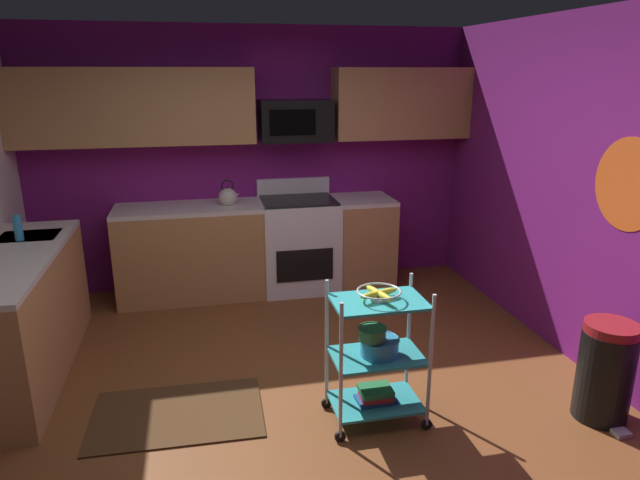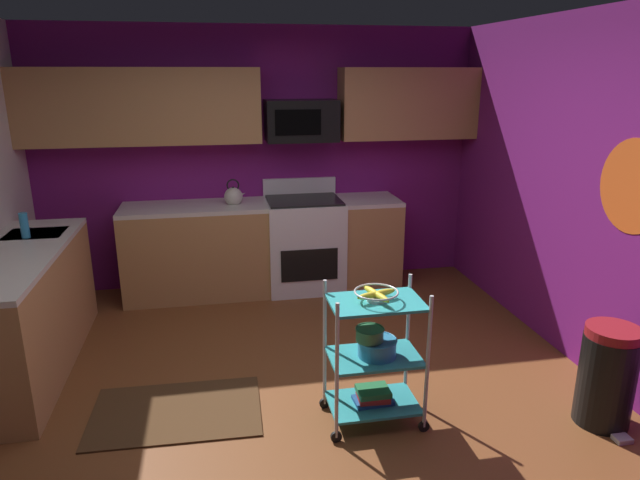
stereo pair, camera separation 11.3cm
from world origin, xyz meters
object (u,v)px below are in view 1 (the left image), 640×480
object	(u,v)px
microwave	(295,121)
book_stack	(376,394)
mixing_bowl_large	(379,346)
dish_soap_bottle	(18,228)
trash_can	(605,371)
kettle	(228,197)
rolling_cart	(377,356)
oven_range	(299,243)
mixing_bowl_small	(372,333)
fruit_bowl	(379,293)

from	to	relation	value
microwave	book_stack	world-z (taller)	microwave
mixing_bowl_large	dish_soap_bottle	world-z (taller)	dish_soap_bottle
book_stack	trash_can	bearing A→B (deg)	-11.58
dish_soap_bottle	trash_can	xyz separation A→B (m)	(3.83, -1.81, -0.69)
kettle	dish_soap_bottle	size ratio (longest dim) A/B	1.32
trash_can	dish_soap_bottle	bearing A→B (deg)	154.74
book_stack	trash_can	xyz separation A→B (m)	(1.44, -0.29, 0.15)
rolling_cart	mixing_bowl_large	distance (m)	0.07
microwave	mixing_bowl_large	world-z (taller)	microwave
oven_range	trash_can	size ratio (longest dim) A/B	1.67
dish_soap_bottle	book_stack	bearing A→B (deg)	-32.30
mixing_bowl_small	rolling_cart	bearing A→B (deg)	13.58
rolling_cart	kettle	distance (m)	2.56
mixing_bowl_small	dish_soap_bottle	xyz separation A→B (m)	(-2.36, 1.52, 0.40)
microwave	fruit_bowl	world-z (taller)	microwave
microwave	rolling_cart	bearing A→B (deg)	-88.65
mixing_bowl_small	kettle	world-z (taller)	kettle
trash_can	book_stack	bearing A→B (deg)	168.42
mixing_bowl_large	kettle	distance (m)	2.55
mixing_bowl_large	trash_can	bearing A→B (deg)	-11.70
fruit_bowl	dish_soap_bottle	world-z (taller)	dish_soap_bottle
mixing_bowl_large	rolling_cart	bearing A→B (deg)	-180.00
rolling_cart	trash_can	world-z (taller)	rolling_cart
microwave	mixing_bowl_large	size ratio (longest dim) A/B	2.78
oven_range	rolling_cart	size ratio (longest dim) A/B	1.20
mixing_bowl_large	dish_soap_bottle	bearing A→B (deg)	147.86
mixing_bowl_small	book_stack	size ratio (longest dim) A/B	0.72
fruit_bowl	mixing_bowl_large	world-z (taller)	fruit_bowl
rolling_cart	book_stack	distance (m)	0.28
oven_range	mixing_bowl_small	size ratio (longest dim) A/B	6.04
dish_soap_bottle	fruit_bowl	bearing A→B (deg)	-32.30
dish_soap_bottle	mixing_bowl_large	bearing A→B (deg)	-32.14
book_stack	microwave	bearing A→B (deg)	91.35
mixing_bowl_large	dish_soap_bottle	xyz separation A→B (m)	(-2.41, 1.51, 0.50)
mixing_bowl_large	book_stack	distance (m)	0.34
microwave	kettle	distance (m)	0.99
trash_can	oven_range	bearing A→B (deg)	119.08
microwave	fruit_bowl	size ratio (longest dim) A/B	2.57
mixing_bowl_large	fruit_bowl	bearing A→B (deg)	180.00
book_stack	rolling_cart	bearing A→B (deg)	-45.00
oven_range	rolling_cart	xyz separation A→B (m)	(0.06, -2.39, -0.03)
mixing_bowl_small	fruit_bowl	bearing A→B (deg)	13.58
rolling_cart	mixing_bowl_large	world-z (taller)	rolling_cart
kettle	trash_can	xyz separation A→B (m)	(2.19, -2.68, -0.67)
fruit_bowl	trash_can	world-z (taller)	fruit_bowl
rolling_cart	fruit_bowl	world-z (taller)	rolling_cart
oven_range	dish_soap_bottle	size ratio (longest dim) A/B	5.50
mixing_bowl_small	trash_can	xyz separation A→B (m)	(1.47, -0.29, -0.29)
book_stack	kettle	bearing A→B (deg)	107.47
oven_range	mixing_bowl_small	distance (m)	2.41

